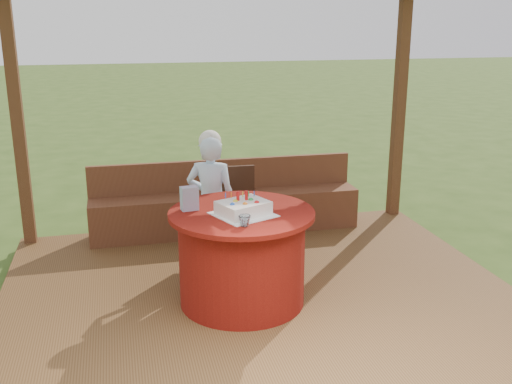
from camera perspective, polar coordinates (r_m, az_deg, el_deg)
ground at (r=5.35m, az=0.63°, el=-11.07°), size 60.00×60.00×0.00m
deck at (r=5.33m, az=0.63°, el=-10.50°), size 4.50×4.00×0.12m
pergola at (r=4.76m, az=0.72°, el=15.64°), size 4.50×4.00×2.72m
bench at (r=6.76m, az=-2.88°, el=-1.60°), size 3.00×0.42×0.80m
table at (r=5.05m, az=-1.35°, el=-6.16°), size 1.21×1.21×0.81m
chair at (r=6.00m, az=-2.06°, el=-1.48°), size 0.47×0.47×0.91m
elderly_woman at (r=5.72m, az=-4.29°, el=-0.68°), size 0.55×0.46×1.34m
birthday_cake at (r=4.81m, az=-1.22°, el=-1.54°), size 0.56×0.56×0.19m
gift_bag at (r=4.95m, az=-6.36°, el=-0.61°), size 0.15×0.11×0.20m
drinking_glass at (r=4.55m, az=-1.09°, el=-2.76°), size 0.09×0.09×0.09m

